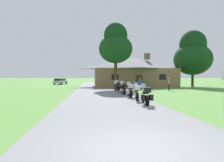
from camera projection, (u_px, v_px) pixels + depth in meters
name	position (u px, v px, depth m)	size (l,w,h in m)	color
ground_plane	(100.00, 91.00, 24.50)	(500.00, 500.00, 0.00)	#56893D
asphalt_driveway	(101.00, 92.00, 22.52)	(6.40, 80.00, 0.06)	slate
motorcycle_silver_nearest_to_camera	(146.00, 96.00, 12.39)	(0.84, 2.08, 1.30)	black
motorcycle_blue_second_in_row	(137.00, 93.00, 14.87)	(0.79, 2.07, 1.30)	black
motorcycle_red_third_in_row	(130.00, 91.00, 17.04)	(0.79, 2.08, 1.30)	black
motorcycle_red_fourth_in_row	(124.00, 89.00, 19.67)	(0.66, 2.08, 1.30)	black
motorcycle_orange_fifth_in_row	(122.00, 88.00, 21.76)	(0.66, 2.08, 1.30)	black
motorcycle_black_sixth_in_row	(118.00, 87.00, 24.22)	(0.73, 2.08, 1.30)	black
motorcycle_silver_farthest_in_row	(116.00, 86.00, 26.69)	(0.73, 2.08, 1.30)	black
stone_lodge	(134.00, 72.00, 35.53)	(14.78, 8.82, 6.11)	#896B4C
bystander_blue_shirt_near_lodge	(140.00, 83.00, 28.15)	(0.53, 0.31, 1.67)	navy
bystander_gray_shirt_beside_signpost	(169.00, 83.00, 25.93)	(0.37, 0.49, 1.69)	black
tree_right_of_lodge	(193.00, 55.00, 35.17)	(6.69, 6.69, 10.17)	#422D19
tree_by_lodge_front	(116.00, 45.00, 28.09)	(4.83, 4.83, 9.58)	#422D19
parked_silver_suv_far_left	(60.00, 81.00, 46.66)	(2.89, 4.91, 1.40)	#ADAFB7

